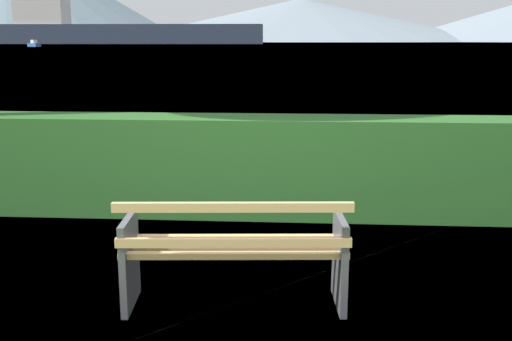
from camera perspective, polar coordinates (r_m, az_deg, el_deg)
name	(u,v)px	position (r m, az deg, el deg)	size (l,w,h in m)	color
ground_plane	(235,303)	(4.68, -1.96, -12.30)	(1400.00, 1400.00, 0.00)	#567A38
water_surface	(299,43)	(313.19, 4.08, 11.77)	(620.00, 620.00, 0.00)	#7A99A8
park_bench	(235,252)	(4.47, -2.02, -7.66)	(1.67, 0.69, 0.87)	tan
hedge_row	(257,166)	(6.83, 0.14, 0.44)	(8.57, 0.68, 1.10)	#285B23
cargo_ship_large	(107,27)	(282.49, -13.73, 12.90)	(118.49, 18.12, 26.01)	#2D384C
sailboat_mid	(34,44)	(176.98, -20.03, 11.02)	(4.37, 3.79, 1.84)	#335693
distant_hills	(336,5)	(582.59, 7.45, 15.11)	(906.30, 412.17, 89.14)	slate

